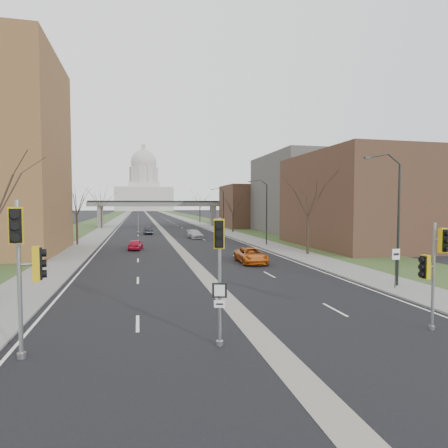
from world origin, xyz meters
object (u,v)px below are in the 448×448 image
object	(u,v)px
signal_pole_left	(25,256)
car_left_far	(148,230)
car_right_mid	(195,234)
car_right_near	(251,255)
speed_limit_sign	(396,261)
car_left_near	(136,244)
signal_pole_right	(434,261)
signal_pole_median	(219,258)

from	to	relation	value
signal_pole_left	car_left_far	distance (m)	56.50
car_left_far	car_right_mid	bearing A→B (deg)	122.60
signal_pole_left	car_right_near	bearing A→B (deg)	43.01
speed_limit_sign	car_left_near	size ratio (longest dim) A/B	0.68
signal_pole_right	car_left_far	size ratio (longest dim) A/B	1.11
car_left_near	car_left_far	xyz separation A→B (m)	(2.04, 23.89, 0.06)
car_left_far	car_right_mid	size ratio (longest dim) A/B	0.92
signal_pole_median	car_left_near	bearing A→B (deg)	110.23
signal_pole_left	signal_pole_right	world-z (taller)	signal_pole_left
speed_limit_sign	car_right_near	distance (m)	13.92
signal_pole_right	speed_limit_sign	xyz separation A→B (m)	(3.74, 7.28, -1.22)
signal_pole_median	signal_pole_right	xyz separation A→B (m)	(9.39, -0.19, -0.39)
car_left_near	car_right_mid	world-z (taller)	car_right_mid
signal_pole_left	signal_pole_median	xyz separation A→B (m)	(6.84, -0.49, -0.23)
car_left_far	car_right_near	bearing A→B (deg)	100.36
signal_pole_right	car_right_near	xyz separation A→B (m)	(-2.07, 19.88, -2.37)
signal_pole_right	car_right_mid	size ratio (longest dim) A/B	1.02
speed_limit_sign	car_left_far	distance (m)	51.60
car_left_near	car_left_far	size ratio (longest dim) A/B	0.88
signal_pole_median	car_left_far	xyz separation A→B (m)	(-1.29, 56.63, -2.77)
signal_pole_left	car_right_mid	world-z (taller)	signal_pole_left
signal_pole_right	car_right_mid	xyz separation A→B (m)	(-3.42, 46.59, -2.41)
signal_pole_median	car_right_mid	xyz separation A→B (m)	(5.97, 46.40, -2.80)
car_left_far	signal_pole_left	bearing A→B (deg)	81.59
signal_pole_median	car_right_mid	size ratio (longest dim) A/B	1.08
signal_pole_median	speed_limit_sign	bearing A→B (deg)	42.79
signal_pole_median	car_left_near	xyz separation A→B (m)	(-3.34, 32.74, -2.84)
car_left_far	car_right_mid	world-z (taller)	car_left_far
speed_limit_sign	car_left_near	distance (m)	30.51
signal_pole_left	signal_pole_median	world-z (taller)	signal_pole_left
speed_limit_sign	car_right_near	size ratio (longest dim) A/B	0.49
car_right_near	car_left_near	bearing A→B (deg)	130.78
signal_pole_left	speed_limit_sign	xyz separation A→B (m)	(19.98, 6.61, -1.85)
speed_limit_sign	car_left_far	size ratio (longest dim) A/B	0.59
speed_limit_sign	signal_pole_left	bearing A→B (deg)	-161.82
car_left_far	signal_pole_median	bearing A→B (deg)	88.54
car_right_near	car_right_mid	world-z (taller)	car_right_near
signal_pole_median	car_left_far	bearing A→B (deg)	105.71
car_left_near	signal_pole_left	bearing A→B (deg)	91.30
car_left_near	signal_pole_median	bearing A→B (deg)	103.33
car_right_near	car_left_far	bearing A→B (deg)	104.66
signal_pole_right	signal_pole_left	bearing A→B (deg)	173.30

